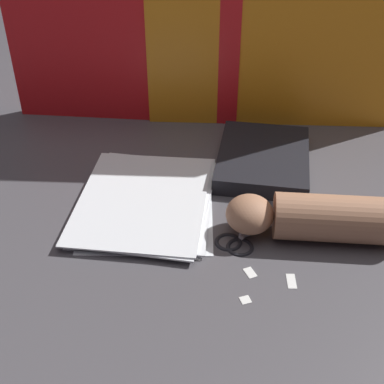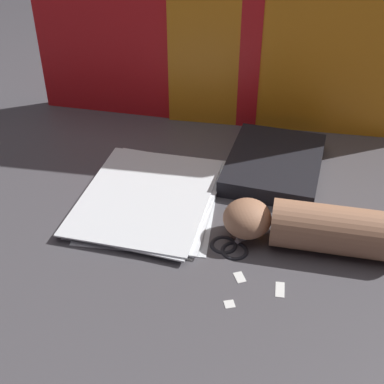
# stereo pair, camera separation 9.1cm
# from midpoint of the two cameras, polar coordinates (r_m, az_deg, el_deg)

# --- Properties ---
(ground_plane) EXTENTS (6.00, 6.00, 0.00)m
(ground_plane) POSITION_cam_midpoint_polar(r_m,az_deg,el_deg) (0.92, -0.11, -4.49)
(ground_plane) COLOR #4C494F
(backdrop_panel_left) EXTENTS (0.51, 0.03, 0.36)m
(backdrop_panel_left) POSITION_cam_midpoint_polar(r_m,az_deg,el_deg) (1.22, -2.76, 15.82)
(backdrop_panel_left) COLOR red
(backdrop_panel_left) RESTS_ON ground_plane
(backdrop_panel_center) EXTENTS (0.56, 0.04, 0.53)m
(backdrop_panel_center) POSITION_cam_midpoint_polar(r_m,az_deg,el_deg) (1.16, 14.35, 18.14)
(backdrop_panel_center) COLOR orange
(backdrop_panel_center) RESTS_ON ground_plane
(paper_stack) EXTENTS (0.26, 0.32, 0.02)m
(paper_stack) POSITION_cam_midpoint_polar(r_m,az_deg,el_deg) (0.99, -1.85, -0.61)
(paper_stack) COLOR white
(paper_stack) RESTS_ON ground_plane
(book_closed) EXTENTS (0.20, 0.25, 0.03)m
(book_closed) POSITION_cam_midpoint_polar(r_m,az_deg,el_deg) (1.08, 11.18, 2.88)
(book_closed) COLOR black
(book_closed) RESTS_ON ground_plane
(scissors) EXTENTS (0.13, 0.14, 0.01)m
(scissors) POSITION_cam_midpoint_polar(r_m,az_deg,el_deg) (0.91, 7.67, -5.20)
(scissors) COLOR silver
(scissors) RESTS_ON ground_plane
(hand_forearm) EXTENTS (0.28, 0.08, 0.08)m
(hand_forearm) POSITION_cam_midpoint_polar(r_m,az_deg,el_deg) (0.90, 15.62, -3.72)
(hand_forearm) COLOR #A87556
(hand_forearm) RESTS_ON ground_plane
(paper_scrap_near) EXTENTS (0.02, 0.03, 0.00)m
(paper_scrap_near) POSITION_cam_midpoint_polar(r_m,az_deg,el_deg) (0.84, 12.51, -10.25)
(paper_scrap_near) COLOR white
(paper_scrap_near) RESTS_ON ground_plane
(paper_scrap_mid) EXTENTS (0.02, 0.02, 0.00)m
(paper_scrap_mid) POSITION_cam_midpoint_polar(r_m,az_deg,el_deg) (0.81, 7.33, -11.91)
(paper_scrap_mid) COLOR white
(paper_scrap_mid) RESTS_ON ground_plane
(paper_scrap_far) EXTENTS (0.02, 0.02, 0.00)m
(paper_scrap_far) POSITION_cam_midpoint_polar(r_m,az_deg,el_deg) (0.88, 2.66, -6.96)
(paper_scrap_far) COLOR white
(paper_scrap_far) RESTS_ON ground_plane
(paper_scrap_side) EXTENTS (0.02, 0.03, 0.00)m
(paper_scrap_side) POSITION_cam_midpoint_polar(r_m,az_deg,el_deg) (0.85, 8.22, -9.11)
(paper_scrap_side) COLOR white
(paper_scrap_side) RESTS_ON ground_plane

